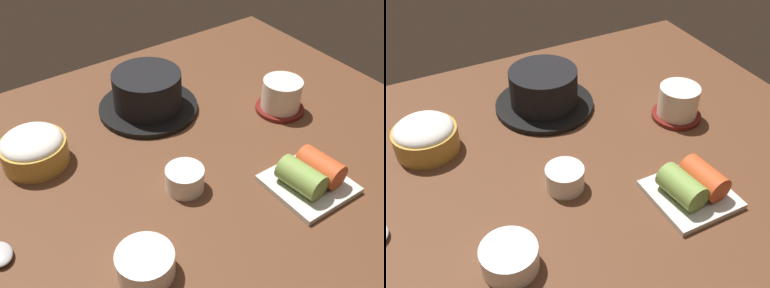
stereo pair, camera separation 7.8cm
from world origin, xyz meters
The scene contains 7 objects.
dining_table centered at (0.00, 0.00, 1.00)cm, with size 100.00×76.00×2.00cm, color #56331E.
stone_pot centered at (3.24, 15.01, 5.84)cm, with size 19.60×19.60×8.23cm.
rice_bowl centered at (-20.71, 12.29, 5.12)cm, with size 11.27×11.27×6.33cm.
tea_cup_with_saucer centered at (24.66, 0.00, 5.30)cm, with size 9.55×9.55×6.71cm.
banchan_cup_center centered at (-3.25, -7.54, 4.06)cm, with size 6.30×6.30×3.85cm.
kimchi_plate centered at (13.35, -18.74, 4.25)cm, with size 12.23×12.23×5.36cm.
side_bowl_near centered at (-16.64, -17.99, 3.98)cm, with size 7.97×7.97×3.70cm.
Camera 2 is at (-25.98, -55.91, 54.17)cm, focal length 42.76 mm.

